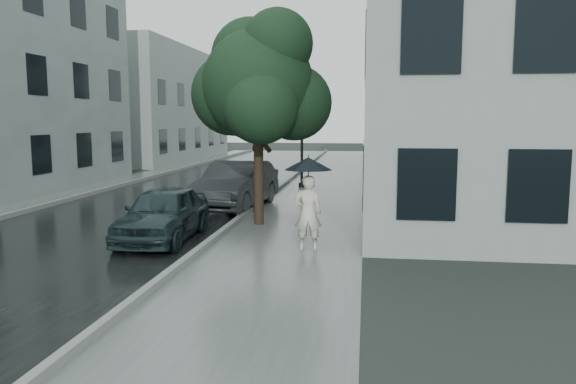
# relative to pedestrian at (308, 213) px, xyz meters

# --- Properties ---
(ground) EXTENTS (120.00, 120.00, 0.00)m
(ground) POSITION_rel_pedestrian_xyz_m (-0.77, -2.00, -0.86)
(ground) COLOR black
(ground) RESTS_ON ground
(sidewalk) EXTENTS (3.50, 60.00, 0.01)m
(sidewalk) POSITION_rel_pedestrian_xyz_m (-0.52, 10.00, -0.86)
(sidewalk) COLOR slate
(sidewalk) RESTS_ON ground
(kerb_near) EXTENTS (0.15, 60.00, 0.15)m
(kerb_near) POSITION_rel_pedestrian_xyz_m (-2.35, 10.00, -0.79)
(kerb_near) COLOR slate
(kerb_near) RESTS_ON ground
(asphalt_road) EXTENTS (6.85, 60.00, 0.00)m
(asphalt_road) POSITION_rel_pedestrian_xyz_m (-5.85, 10.00, -0.86)
(asphalt_road) COLOR black
(asphalt_road) RESTS_ON ground
(kerb_far) EXTENTS (0.15, 60.00, 0.15)m
(kerb_far) POSITION_rel_pedestrian_xyz_m (-9.35, 10.00, -0.79)
(kerb_far) COLOR slate
(kerb_far) RESTS_ON ground
(sidewalk_far) EXTENTS (1.70, 60.00, 0.01)m
(sidewalk_far) POSITION_rel_pedestrian_xyz_m (-10.27, 10.00, -0.86)
(sidewalk_far) COLOR #4C5451
(sidewalk_far) RESTS_ON ground
(building_near) EXTENTS (7.02, 36.00, 9.00)m
(building_near) POSITION_rel_pedestrian_xyz_m (4.70, 17.50, 3.64)
(building_near) COLOR gray
(building_near) RESTS_ON ground
(building_far_b) EXTENTS (7.02, 18.00, 8.00)m
(building_far_b) POSITION_rel_pedestrian_xyz_m (-14.54, 28.00, 3.14)
(building_far_b) COLOR gray
(building_far_b) RESTS_ON ground
(pedestrian) EXTENTS (0.65, 0.45, 1.71)m
(pedestrian) POSITION_rel_pedestrian_xyz_m (0.00, 0.00, 0.00)
(pedestrian) COLOR beige
(pedestrian) RESTS_ON sidewalk
(umbrella) EXTENTS (1.22, 1.22, 1.22)m
(umbrella) POSITION_rel_pedestrian_xyz_m (0.01, -0.03, 1.11)
(umbrella) COLOR black
(umbrella) RESTS_ON ground
(street_tree) EXTENTS (4.01, 3.64, 5.88)m
(street_tree) POSITION_rel_pedestrian_xyz_m (-1.69, 3.09, 3.06)
(street_tree) COLOR #332619
(street_tree) RESTS_ON ground
(lamp_post) EXTENTS (0.85, 0.35, 4.73)m
(lamp_post) POSITION_rel_pedestrian_xyz_m (-1.63, 11.74, 1.86)
(lamp_post) COLOR black
(lamp_post) RESTS_ON ground
(car_near) EXTENTS (1.67, 3.92, 1.32)m
(car_near) POSITION_rel_pedestrian_xyz_m (-3.60, 0.57, -0.20)
(car_near) COLOR #19282A
(car_near) RESTS_ON ground
(car_far) EXTENTS (2.14, 4.88, 1.56)m
(car_far) POSITION_rel_pedestrian_xyz_m (-2.97, 5.73, -0.08)
(car_far) COLOR #222527
(car_far) RESTS_ON ground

